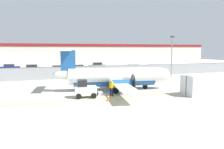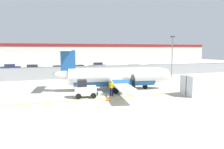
{
  "view_description": "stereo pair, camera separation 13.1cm",
  "coord_description": "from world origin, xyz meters",
  "px_view_note": "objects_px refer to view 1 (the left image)",
  "views": [
    {
      "loc": [
        -8.67,
        -18.79,
        4.98
      ],
      "look_at": [
        0.06,
        7.06,
        1.8
      ],
      "focal_mm": 35.0,
      "sensor_mm": 36.0,
      "label": 1
    },
    {
      "loc": [
        -8.54,
        -18.83,
        4.98
      ],
      "look_at": [
        0.06,
        7.06,
        1.8
      ],
      "focal_mm": 35.0,
      "sensor_mm": 36.0,
      "label": 2
    }
  ],
  "objects_px": {
    "parked_car_3": "(77,69)",
    "parked_car_6": "(155,68)",
    "parked_car_0": "(10,68)",
    "parked_car_2": "(57,69)",
    "parked_car_5": "(134,68)",
    "traffic_cone_near_left": "(127,86)",
    "parked_car_4": "(97,66)",
    "baggage_tug": "(85,89)",
    "parked_car_1": "(31,68)",
    "cargo_container": "(195,85)",
    "ground_crew_worker": "(112,87)",
    "traffic_cone_near_right": "(108,98)",
    "apron_light_pole": "(172,53)",
    "commuter_airplane": "(117,77)"
  },
  "relations": [
    {
      "from": "parked_car_3",
      "to": "parked_car_6",
      "type": "relative_size",
      "value": 1.02
    },
    {
      "from": "parked_car_0",
      "to": "parked_car_6",
      "type": "height_order",
      "value": "same"
    },
    {
      "from": "parked_car_2",
      "to": "parked_car_6",
      "type": "xyz_separation_m",
      "value": [
        20.53,
        -3.78,
        0.0
      ]
    },
    {
      "from": "parked_car_5",
      "to": "traffic_cone_near_left",
      "type": "bearing_deg",
      "value": -119.73
    },
    {
      "from": "parked_car_4",
      "to": "parked_car_6",
      "type": "height_order",
      "value": "same"
    },
    {
      "from": "parked_car_2",
      "to": "baggage_tug",
      "type": "bearing_deg",
      "value": 90.38
    },
    {
      "from": "parked_car_1",
      "to": "cargo_container",
      "type": "bearing_deg",
      "value": 118.56
    },
    {
      "from": "parked_car_0",
      "to": "parked_car_1",
      "type": "bearing_deg",
      "value": -43.24
    },
    {
      "from": "ground_crew_worker",
      "to": "traffic_cone_near_right",
      "type": "xyz_separation_m",
      "value": [
        -1.02,
        -1.98,
        -0.64
      ]
    },
    {
      "from": "baggage_tug",
      "to": "parked_car_2",
      "type": "distance_m",
      "value": 23.83
    },
    {
      "from": "parked_car_0",
      "to": "baggage_tug",
      "type": "bearing_deg",
      "value": -78.8
    },
    {
      "from": "traffic_cone_near_right",
      "to": "apron_light_pole",
      "type": "relative_size",
      "value": 0.09
    },
    {
      "from": "commuter_airplane",
      "to": "parked_car_0",
      "type": "bearing_deg",
      "value": 127.05
    },
    {
      "from": "cargo_container",
      "to": "parked_car_6",
      "type": "xyz_separation_m",
      "value": [
        8.17,
        22.71,
        -0.21
      ]
    },
    {
      "from": "commuter_airplane",
      "to": "parked_car_6",
      "type": "height_order",
      "value": "commuter_airplane"
    },
    {
      "from": "cargo_container",
      "to": "parked_car_5",
      "type": "relative_size",
      "value": 0.58
    },
    {
      "from": "parked_car_0",
      "to": "traffic_cone_near_right",
      "type": "bearing_deg",
      "value": -77.09
    },
    {
      "from": "parked_car_2",
      "to": "parked_car_6",
      "type": "bearing_deg",
      "value": 167.91
    },
    {
      "from": "traffic_cone_near_right",
      "to": "parked_car_0",
      "type": "height_order",
      "value": "parked_car_0"
    },
    {
      "from": "ground_crew_worker",
      "to": "cargo_container",
      "type": "relative_size",
      "value": 0.69
    },
    {
      "from": "traffic_cone_near_right",
      "to": "ground_crew_worker",
      "type": "bearing_deg",
      "value": 62.71
    },
    {
      "from": "cargo_container",
      "to": "parked_car_4",
      "type": "bearing_deg",
      "value": 91.5
    },
    {
      "from": "parked_car_1",
      "to": "commuter_airplane",
      "type": "bearing_deg",
      "value": 111.66
    },
    {
      "from": "traffic_cone_near_left",
      "to": "parked_car_6",
      "type": "relative_size",
      "value": 0.15
    },
    {
      "from": "parked_car_1",
      "to": "parked_car_5",
      "type": "height_order",
      "value": "same"
    },
    {
      "from": "parked_car_4",
      "to": "parked_car_1",
      "type": "bearing_deg",
      "value": 15.32
    },
    {
      "from": "baggage_tug",
      "to": "traffic_cone_near_right",
      "type": "height_order",
      "value": "baggage_tug"
    },
    {
      "from": "parked_car_1",
      "to": "parked_car_6",
      "type": "xyz_separation_m",
      "value": [
        25.64,
        -7.94,
        0.0
      ]
    },
    {
      "from": "commuter_airplane",
      "to": "parked_car_4",
      "type": "bearing_deg",
      "value": 89.2
    },
    {
      "from": "baggage_tug",
      "to": "ground_crew_worker",
      "type": "distance_m",
      "value": 2.84
    },
    {
      "from": "baggage_tug",
      "to": "parked_car_0",
      "type": "relative_size",
      "value": 0.56
    },
    {
      "from": "ground_crew_worker",
      "to": "parked_car_2",
      "type": "distance_m",
      "value": 24.18
    },
    {
      "from": "apron_light_pole",
      "to": "parked_car_3",
      "type": "bearing_deg",
      "value": 140.05
    },
    {
      "from": "parked_car_1",
      "to": "baggage_tug",
      "type": "bearing_deg",
      "value": 100.91
    },
    {
      "from": "parked_car_6",
      "to": "parked_car_1",
      "type": "bearing_deg",
      "value": 164.8
    },
    {
      "from": "parked_car_4",
      "to": "baggage_tug",
      "type": "bearing_deg",
      "value": 78.5
    },
    {
      "from": "traffic_cone_near_left",
      "to": "parked_car_6",
      "type": "xyz_separation_m",
      "value": [
        13.58,
        16.46,
        0.58
      ]
    },
    {
      "from": "parked_car_4",
      "to": "parked_car_5",
      "type": "distance_m",
      "value": 11.35
    },
    {
      "from": "traffic_cone_near_right",
      "to": "commuter_airplane",
      "type": "bearing_deg",
      "value": 61.75
    },
    {
      "from": "parked_car_6",
      "to": "apron_light_pole",
      "type": "distance_m",
      "value": 9.41
    },
    {
      "from": "ground_crew_worker",
      "to": "parked_car_3",
      "type": "distance_m",
      "value": 23.87
    },
    {
      "from": "traffic_cone_near_left",
      "to": "cargo_container",
      "type": "bearing_deg",
      "value": -49.13
    },
    {
      "from": "cargo_container",
      "to": "parked_car_0",
      "type": "distance_m",
      "value": 40.54
    },
    {
      "from": "ground_crew_worker",
      "to": "apron_light_pole",
      "type": "height_order",
      "value": "apron_light_pole"
    },
    {
      "from": "commuter_airplane",
      "to": "cargo_container",
      "type": "xyz_separation_m",
      "value": [
        6.97,
        -5.66,
        -0.5
      ]
    },
    {
      "from": "parked_car_0",
      "to": "parked_car_5",
      "type": "distance_m",
      "value": 27.7
    },
    {
      "from": "parked_car_3",
      "to": "ground_crew_worker",
      "type": "bearing_deg",
      "value": 82.74
    },
    {
      "from": "cargo_container",
      "to": "parked_car_6",
      "type": "bearing_deg",
      "value": 67.89
    },
    {
      "from": "parked_car_2",
      "to": "parked_car_6",
      "type": "distance_m",
      "value": 20.87
    },
    {
      "from": "commuter_airplane",
      "to": "parked_car_4",
      "type": "distance_m",
      "value": 28.08
    }
  ]
}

